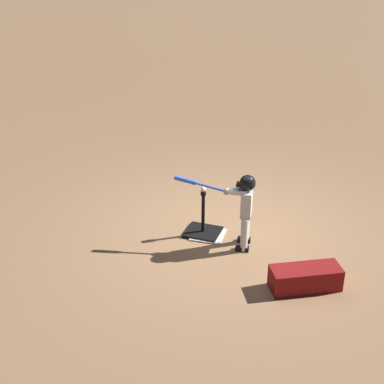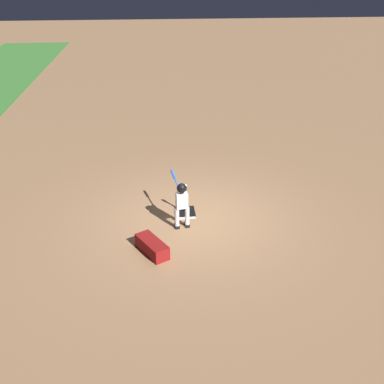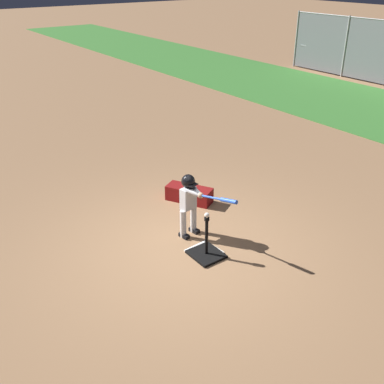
# 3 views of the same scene
# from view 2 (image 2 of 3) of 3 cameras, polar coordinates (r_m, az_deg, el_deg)

# --- Properties ---
(ground_plane) EXTENTS (90.00, 90.00, 0.00)m
(ground_plane) POSITION_cam_2_polar(r_m,az_deg,el_deg) (10.21, 0.31, -3.42)
(ground_plane) COLOR #99704C
(home_plate) EXTENTS (0.47, 0.47, 0.02)m
(home_plate) POSITION_cam_2_polar(r_m,az_deg,el_deg) (10.39, -0.93, -2.81)
(home_plate) COLOR white
(home_plate) RESTS_ON ground_plane
(batting_tee) EXTENTS (0.49, 0.44, 0.66)m
(batting_tee) POSITION_cam_2_polar(r_m,az_deg,el_deg) (10.43, -0.85, -2.26)
(batting_tee) COLOR black
(batting_tee) RESTS_ON ground_plane
(batter_child) EXTENTS (1.07, 0.35, 1.06)m
(batter_child) POSITION_cam_2_polar(r_m,az_deg,el_deg) (9.61, -1.36, -0.93)
(batter_child) COLOR silver
(batter_child) RESTS_ON ground_plane
(baseball) EXTENTS (0.07, 0.07, 0.07)m
(baseball) POSITION_cam_2_polar(r_m,az_deg,el_deg) (10.14, -0.87, 0.81)
(baseball) COLOR white
(baseball) RESTS_ON batting_tee
(equipment_bag) EXTENTS (0.89, 0.69, 0.28)m
(equipment_bag) POSITION_cam_2_polar(r_m,az_deg,el_deg) (9.02, -5.09, -6.92)
(equipment_bag) COLOR maroon
(equipment_bag) RESTS_ON ground_plane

